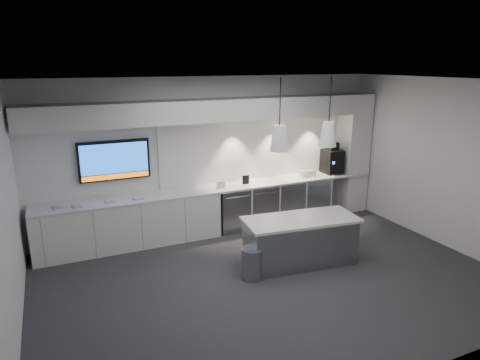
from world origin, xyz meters
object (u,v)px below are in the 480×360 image
island (300,241)px  coffee_machine (332,160)px  wall_tv (114,160)px  bin (252,263)px

island → coffee_machine: bearing=50.5°
coffee_machine → island: bearing=-133.7°
wall_tv → island: size_ratio=0.64×
bin → island: bearing=7.7°
wall_tv → coffee_machine: wall_tv is taller
coffee_machine → wall_tv: bearing=179.2°
island → bin: bearing=-165.8°
bin → coffee_machine: 3.68m
wall_tv → coffee_machine: bearing=-3.1°
island → bin: size_ratio=4.00×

